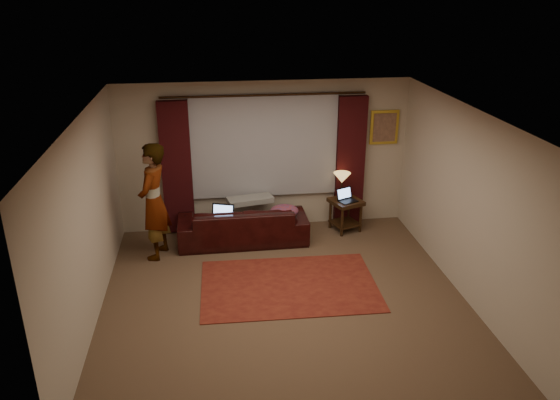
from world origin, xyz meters
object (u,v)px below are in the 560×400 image
Objects in this scene: laptop_sofa at (221,215)px; laptop_table at (348,195)px; sofa at (243,218)px; tiffany_lamp at (342,186)px; end_table at (345,215)px; person at (154,202)px.

laptop_sofa is 1.21× the size of laptop_table.
laptop_sofa is (-0.37, -0.16, 0.13)m from sofa.
laptop_sofa is 2.22m from laptop_table.
sofa is 4.55× the size of tiffany_lamp.
end_table is 1.73× the size of laptop_table.
tiffany_lamp is 3.21m from person.
person is (-3.14, -0.63, 0.13)m from tiffany_lamp.
tiffany_lamp is 0.21m from laptop_table.
sofa is at bearing 41.48° from laptop_sofa.
sofa is at bearing 160.00° from laptop_table.
laptop_table is (1.83, 0.14, 0.25)m from sofa.
laptop_sofa is at bearing -168.08° from tiffany_lamp.
end_table is (1.82, 0.21, -0.15)m from sofa.
tiffany_lamp is 0.25× the size of person.
sofa is at bearing 119.53° from person.
laptop_sofa is at bearing 23.49° from sofa.
sofa is 1.15× the size of person.
sofa reaches higher than laptop_sofa.
laptop_table is at bearing -60.17° from tiffany_lamp.
end_table is at bearing 76.22° from laptop_table.
sofa is at bearing -173.47° from end_table.
sofa is 5.36× the size of laptop_sofa.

